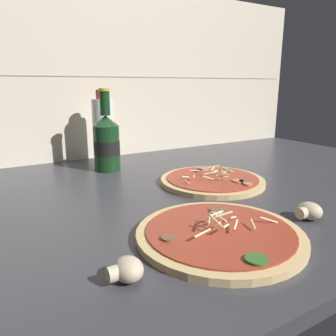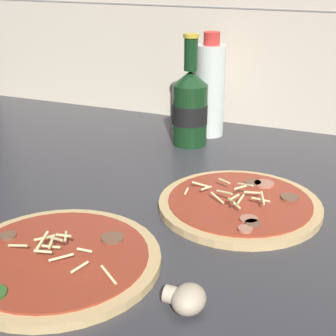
{
  "view_description": "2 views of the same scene",
  "coord_description": "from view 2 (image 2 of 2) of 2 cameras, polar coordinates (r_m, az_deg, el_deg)",
  "views": [
    {
      "loc": [
        -44.82,
        -64.34,
        27.49
      ],
      "look_at": [
        -5.15,
        2.81,
        7.5
      ],
      "focal_mm": 35.0,
      "sensor_mm": 36.0,
      "label": 1
    },
    {
      "loc": [
        24.58,
        -74.67,
        41.33
      ],
      "look_at": [
        -5.14,
        -2.56,
        8.92
      ],
      "focal_mm": 55.0,
      "sensor_mm": 36.0,
      "label": 2
    }
  ],
  "objects": [
    {
      "name": "beer_bottle",
      "position": [
        1.12,
        2.46,
        6.84
      ],
      "size": [
        7.67,
        7.67,
        23.91
      ],
      "color": "#143819",
      "rests_on": "counter_slab"
    },
    {
      "name": "pizza_near",
      "position": [
        0.72,
        -12.15,
        -9.91
      ],
      "size": [
        28.06,
        28.06,
        4.89
      ],
      "color": "tan",
      "rests_on": "counter_slab"
    },
    {
      "name": "mushroom_left",
      "position": [
        0.62,
        2.09,
        -14.27
      ],
      "size": [
        5.02,
        4.78,
        3.35
      ],
      "color": "beige",
      "rests_on": "counter_slab"
    },
    {
      "name": "pizza_far",
      "position": [
        0.85,
        7.9,
        -4.15
      ],
      "size": [
        26.79,
        26.79,
        4.81
      ],
      "color": "tan",
      "rests_on": "counter_slab"
    },
    {
      "name": "tile_backsplash",
      "position": [
        1.23,
        11.28,
        16.88
      ],
      "size": [
        160.0,
        1.13,
        60.0
      ],
      "color": "beige",
      "rests_on": "ground"
    },
    {
      "name": "counter_slab",
      "position": [
        0.88,
        3.73,
        -4.5
      ],
      "size": [
        160.0,
        90.0,
        2.5
      ],
      "color": "#38383D",
      "rests_on": "ground"
    },
    {
      "name": "oil_bottle",
      "position": [
        1.18,
        4.7,
        8.72
      ],
      "size": [
        6.58,
        6.58,
        23.39
      ],
      "color": "silver",
      "rests_on": "counter_slab"
    }
  ]
}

